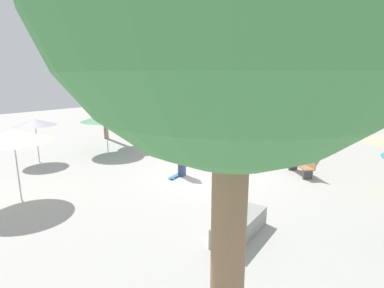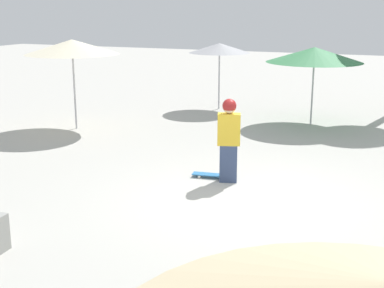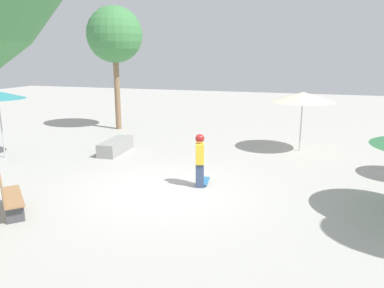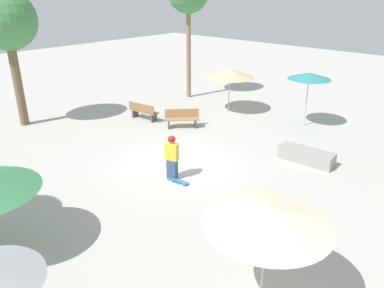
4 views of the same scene
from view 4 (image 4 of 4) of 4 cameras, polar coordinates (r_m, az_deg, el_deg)
name	(u,v)px [view 4 (image 4 of 4)]	position (r m, az deg, el deg)	size (l,w,h in m)	color
ground_plane	(177,164)	(14.01, -2.32, -3.12)	(60.00, 60.00, 0.00)	#B2AFA8
skater_main	(172,156)	(12.67, -3.07, -1.81)	(0.47, 0.35, 1.59)	#38476B
skateboard	(178,181)	(12.76, -2.16, -5.62)	(0.82, 0.31, 0.07)	teal
concrete_ledge	(306,156)	(14.73, 17.02, -1.73)	(2.08, 0.81, 0.51)	gray
bench_near	(143,111)	(18.73, -7.42, 4.96)	(1.64, 0.63, 0.85)	#47474C
bench_far	(182,119)	(17.54, -1.53, 3.89)	(1.42, 1.47, 0.85)	#47474C
shade_umbrella_tan	(230,73)	(19.52, 5.77, 10.73)	(2.52, 2.52, 2.27)	#B7B7BC
shade_umbrella_teal	(310,76)	(18.05, 17.47, 9.85)	(1.95, 1.95, 2.53)	#B7B7BC
shade_umbrella_cream	(268,215)	(7.27, 11.50, -10.59)	(2.49, 2.49, 2.39)	#B7B7BC
palm_tree_right	(6,22)	(18.83, -26.44, 16.30)	(2.63, 2.63, 6.12)	brown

